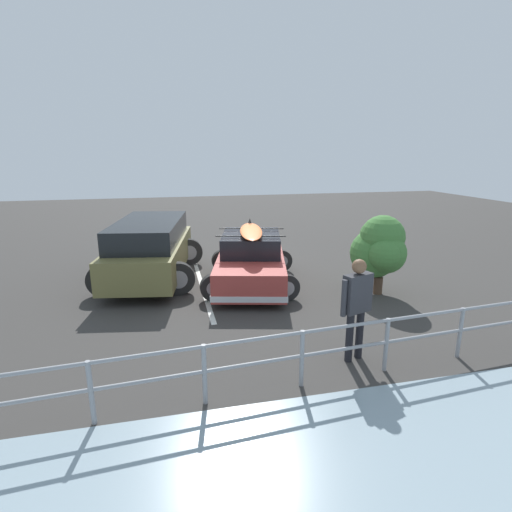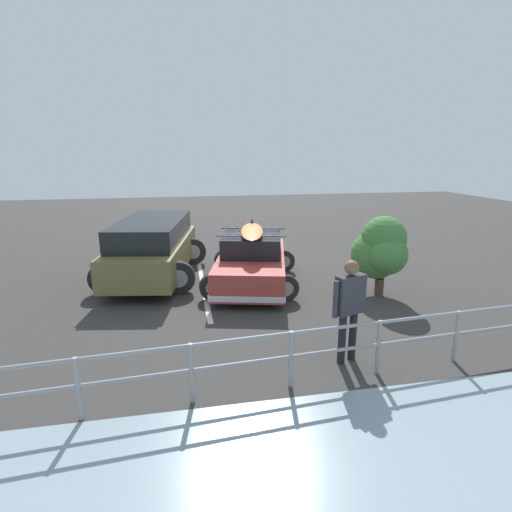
{
  "view_description": "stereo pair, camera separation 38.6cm",
  "coord_description": "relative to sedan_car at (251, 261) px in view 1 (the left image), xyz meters",
  "views": [
    {
      "loc": [
        2.06,
        10.46,
        3.52
      ],
      "look_at": [
        -0.15,
        0.95,
        0.95
      ],
      "focal_mm": 28.0,
      "sensor_mm": 36.0,
      "label": 1
    },
    {
      "loc": [
        1.69,
        10.54,
        3.52
      ],
      "look_at": [
        -0.15,
        0.95,
        0.95
      ],
      "focal_mm": 28.0,
      "sensor_mm": 36.0,
      "label": 2
    }
  ],
  "objects": [
    {
      "name": "bush_near_left",
      "position": [
        -2.94,
        1.47,
        0.55
      ],
      "size": [
        1.27,
        1.6,
        2.01
      ],
      "color": "#4C3828",
      "rests_on": "ground"
    },
    {
      "name": "railing_fence",
      "position": [
        1.05,
        5.03,
        -0.04
      ],
      "size": [
        10.51,
        0.85,
        0.92
      ],
      "color": "gray",
      "rests_on": "ground"
    },
    {
      "name": "parking_stripe",
      "position": [
        1.33,
        0.03,
        -0.66
      ],
      "size": [
        0.12,
        4.8,
        0.0
      ],
      "primitive_type": "cube",
      "rotation": [
        0.0,
        0.0,
        1.57
      ],
      "color": "silver",
      "rests_on": "ground"
    },
    {
      "name": "suv_car",
      "position": [
        2.64,
        -1.13,
        0.22
      ],
      "size": [
        3.11,
        4.9,
        1.67
      ],
      "color": "brown",
      "rests_on": "ground"
    },
    {
      "name": "person_bystander",
      "position": [
        -0.86,
        4.4,
        0.43
      ],
      "size": [
        0.67,
        0.36,
        1.81
      ],
      "color": "black",
      "rests_on": "ground"
    },
    {
      "name": "ground_plane",
      "position": [
        0.16,
        -0.32,
        -0.67
      ],
      "size": [
        44.0,
        44.0,
        0.02
      ],
      "primitive_type": "cube",
      "color": "#383533",
      "rests_on": "ground"
    },
    {
      "name": "sedan_car",
      "position": [
        0.0,
        0.0,
        0.0
      ],
      "size": [
        2.94,
        4.25,
        1.66
      ],
      "color": "#9E3833",
      "rests_on": "ground"
    }
  ]
}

